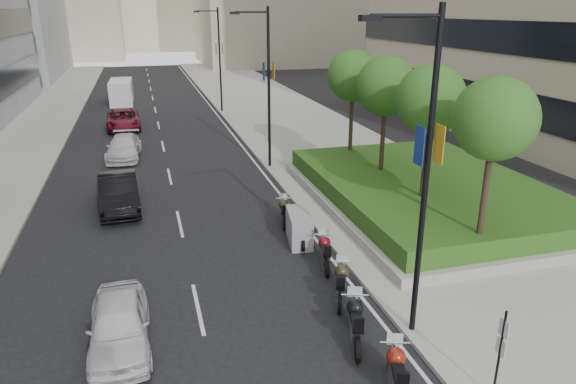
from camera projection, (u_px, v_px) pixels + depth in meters
name	position (u px, v px, depth m)	size (l,w,h in m)	color
ground	(277.00, 384.00, 12.83)	(160.00, 160.00, 0.00)	black
sidewalk_right	(290.00, 122.00, 42.30)	(10.00, 100.00, 0.15)	#9E9B93
sidewalk_left	(10.00, 138.00, 36.90)	(8.00, 100.00, 0.15)	#9E9B93
lane_edge	(226.00, 126.00, 40.96)	(0.12, 100.00, 0.01)	silver
lane_centre	(160.00, 130.00, 39.62)	(0.12, 100.00, 0.01)	silver
planter	(427.00, 199.00, 24.35)	(10.00, 14.00, 0.40)	#9D9B92
hedge	(428.00, 187.00, 24.15)	(9.40, 13.40, 0.80)	#1E4413
tree_0	(495.00, 120.00, 16.82)	(2.80, 2.80, 6.30)	#332319
tree_1	(431.00, 100.00, 20.44)	(2.80, 2.80, 6.30)	#332319
tree_2	(386.00, 86.00, 24.07)	(2.80, 2.80, 6.30)	#332319
tree_3	(353.00, 76.00, 27.69)	(2.80, 2.80, 6.30)	#332319
lamp_post_0	(422.00, 166.00, 13.10)	(2.34, 0.45, 9.00)	black
lamp_post_1	(266.00, 81.00, 28.50)	(2.34, 0.45, 9.00)	black
lamp_post_2	(218.00, 55.00, 44.81)	(2.34, 0.45, 9.00)	black
parking_sign	(500.00, 350.00, 11.77)	(0.06, 0.32, 2.50)	black
motorcycle_1	(397.00, 373.00, 12.33)	(0.94, 2.15, 1.11)	black
motorcycle_2	(356.00, 321.00, 14.32)	(0.99, 2.26, 1.17)	black
motorcycle_3	(341.00, 282.00, 16.42)	(1.06, 2.06, 1.09)	black
motorcycle_4	(325.00, 252.00, 18.54)	(0.77, 2.09, 1.06)	black
motorcycle_5	(299.00, 228.00, 20.41)	(1.14, 2.18, 1.25)	black
motorcycle_6	(284.00, 211.00, 22.32)	(0.73, 1.99, 1.00)	black
car_a	(119.00, 324.00, 14.06)	(1.62, 4.02, 1.37)	silver
car_b	(119.00, 192.00, 23.84)	(1.70, 4.89, 1.61)	black
car_c	(124.00, 147.00, 32.09)	(1.92, 4.73, 1.37)	silver
car_d	(123.00, 120.00, 39.89)	(2.46, 5.33, 1.48)	maroon
delivery_van	(121.00, 93.00, 50.49)	(2.20, 5.46, 2.27)	white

